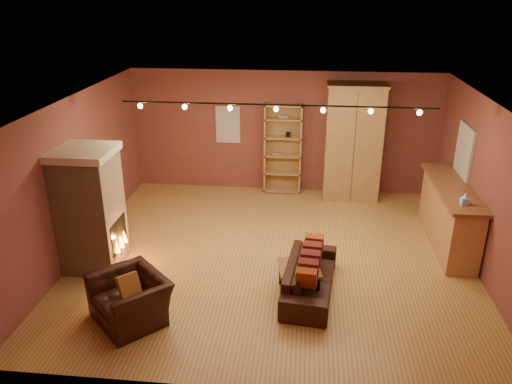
# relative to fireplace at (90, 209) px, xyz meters

# --- Properties ---
(floor) EXTENTS (7.00, 7.00, 0.00)m
(floor) POSITION_rel_fireplace_xyz_m (3.04, 0.60, -1.06)
(floor) COLOR olive
(floor) RESTS_ON ground
(ceiling) EXTENTS (7.00, 7.00, 0.00)m
(ceiling) POSITION_rel_fireplace_xyz_m (3.04, 0.60, 1.74)
(ceiling) COLOR brown
(ceiling) RESTS_ON back_wall
(back_wall) EXTENTS (7.00, 0.02, 2.80)m
(back_wall) POSITION_rel_fireplace_xyz_m (3.04, 3.85, 0.34)
(back_wall) COLOR brown
(back_wall) RESTS_ON floor
(left_wall) EXTENTS (0.02, 6.50, 2.80)m
(left_wall) POSITION_rel_fireplace_xyz_m (-0.46, 0.60, 0.34)
(left_wall) COLOR brown
(left_wall) RESTS_ON floor
(right_wall) EXTENTS (0.02, 6.50, 2.80)m
(right_wall) POSITION_rel_fireplace_xyz_m (6.54, 0.60, 0.34)
(right_wall) COLOR brown
(right_wall) RESTS_ON floor
(fireplace) EXTENTS (1.01, 0.98, 2.12)m
(fireplace) POSITION_rel_fireplace_xyz_m (0.00, 0.00, 0.00)
(fireplace) COLOR tan
(fireplace) RESTS_ON floor
(back_window) EXTENTS (0.56, 0.04, 0.86)m
(back_window) POSITION_rel_fireplace_xyz_m (1.74, 3.83, 0.49)
(back_window) COLOR beige
(back_window) RESTS_ON back_wall
(bookcase) EXTENTS (0.85, 0.33, 2.09)m
(bookcase) POSITION_rel_fireplace_xyz_m (3.03, 3.74, 0.00)
(bookcase) COLOR tan
(bookcase) RESTS_ON floor
(armoire) EXTENTS (1.28, 0.73, 2.61)m
(armoire) POSITION_rel_fireplace_xyz_m (4.59, 3.52, 0.25)
(armoire) COLOR tan
(armoire) RESTS_ON floor
(bar_counter) EXTENTS (0.66, 2.47, 1.18)m
(bar_counter) POSITION_rel_fireplace_xyz_m (6.24, 1.40, -0.46)
(bar_counter) COLOR tan
(bar_counter) RESTS_ON floor
(tissue_box) EXTENTS (0.12, 0.12, 0.21)m
(tissue_box) POSITION_rel_fireplace_xyz_m (6.19, 0.56, 0.21)
(tissue_box) COLOR #8BC3DE
(tissue_box) RESTS_ON bar_counter
(right_window) EXTENTS (0.05, 0.90, 1.00)m
(right_window) POSITION_rel_fireplace_xyz_m (6.51, 2.00, 0.59)
(right_window) COLOR beige
(right_window) RESTS_ON right_wall
(loveseat) EXTENTS (0.73, 1.89, 0.77)m
(loveseat) POSITION_rel_fireplace_xyz_m (3.70, -0.46, -0.68)
(loveseat) COLOR black
(loveseat) RESTS_ON floor
(armchair) EXTENTS (1.23, 1.23, 0.92)m
(armchair) POSITION_rel_fireplace_xyz_m (1.12, -1.44, -0.60)
(armchair) COLOR black
(armchair) RESTS_ON floor
(coffee_table) EXTENTS (0.71, 0.71, 0.48)m
(coffee_table) POSITION_rel_fireplace_xyz_m (3.53, -0.51, -0.65)
(coffee_table) COLOR brown
(coffee_table) RESTS_ON floor
(track_rail) EXTENTS (5.20, 0.09, 0.13)m
(track_rail) POSITION_rel_fireplace_xyz_m (3.04, 0.80, 1.62)
(track_rail) COLOR black
(track_rail) RESTS_ON ceiling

